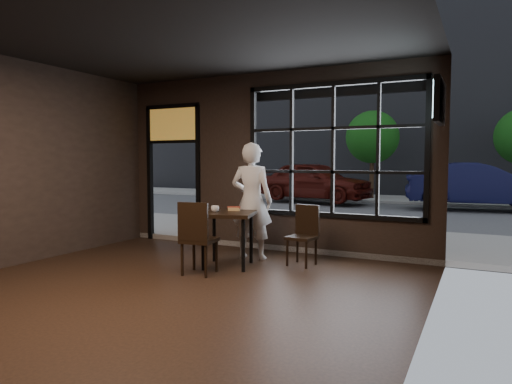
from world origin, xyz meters
The scene contains 17 objects.
floor centered at (0.00, 0.00, -0.01)m, with size 6.00×7.00×0.02m, color black.
ceiling centered at (0.00, 0.00, 3.21)m, with size 6.00×7.00×0.02m, color black.
wall_right centered at (3.00, 0.00, 1.60)m, with size 0.04×7.00×3.20m, color black.
window_frame centered at (1.20, 3.50, 1.80)m, with size 3.06×0.12×2.28m, color black.
stained_transom centered at (-2.10, 3.50, 2.35)m, with size 1.20×0.06×0.70m, color orange.
street_asphalt centered at (0.00, 24.00, -0.02)m, with size 60.00×41.00×0.04m, color #545456.
building_across centered at (0.00, 23.00, 7.50)m, with size 28.00×12.00×15.00m, color #5B5956.
cafe_table centered at (0.00, 2.04, 0.42)m, with size 0.78×0.78×0.85m, color black.
chair_near centered at (-0.14, 1.46, 0.52)m, with size 0.45×0.45×1.05m, color black.
chair_window centered at (0.99, 2.61, 0.47)m, with size 0.40×0.40×0.93m, color black.
man centered at (0.07, 2.71, 0.96)m, with size 0.70×0.46×1.92m, color silver.
hotdog centered at (0.00, 2.24, 0.87)m, with size 0.20×0.08×0.06m, color tan, non-canonical shape.
cup centered at (-0.18, 1.96, 0.89)m, with size 0.12×0.12×0.10m, color silver.
tv centered at (2.93, 2.60, 2.40)m, with size 0.11×0.98×0.58m, color black.
navy_car centered at (3.33, 12.33, 0.83)m, with size 1.54×4.42×1.46m, color black.
maroon_car centered at (-2.26, 12.49, 0.85)m, with size 1.76×4.38×1.49m, color #430E09.
tree_left centered at (-0.57, 14.69, 2.55)m, with size 2.12×2.12×3.62m.
Camera 1 is at (3.47, -3.96, 1.63)m, focal length 32.00 mm.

